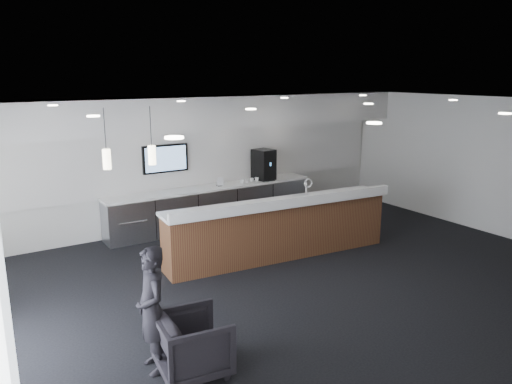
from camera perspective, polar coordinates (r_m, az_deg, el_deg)
ground at (r=8.87m, az=6.15°, el=-9.79°), size 10.00×10.00×0.00m
ceiling at (r=8.17m, az=6.68°, el=9.93°), size 10.00×8.00×0.02m
back_wall at (r=11.71m, az=-5.93°, el=3.60°), size 10.00×0.02×3.00m
right_wall at (r=12.12m, az=25.22°, el=2.71°), size 0.02×8.00×3.00m
soffit_bulkhead at (r=11.17m, az=-5.03°, el=9.09°), size 10.00×0.90×0.70m
alcove_panel at (r=11.67m, az=-5.88°, el=4.06°), size 9.80×0.06×1.40m
back_credenza at (r=11.62m, az=-5.01°, el=-1.62°), size 5.06×0.66×0.95m
wall_tv at (r=11.20m, az=-10.32°, el=3.78°), size 1.05×0.08×0.62m
pendant_left at (r=7.74m, az=-11.34°, el=3.98°), size 0.12×0.12×0.30m
pendant_right at (r=7.52m, az=-16.31°, el=3.42°), size 0.12×0.12×0.30m
ceiling_can_lights at (r=8.17m, az=6.67°, el=9.72°), size 7.00×5.00×0.02m
service_counter at (r=9.64m, az=2.69°, el=-4.15°), size 4.66×1.18×1.49m
coffee_machine at (r=12.15m, az=0.88°, el=3.16°), size 0.49×0.59×0.74m
info_sign_left at (r=11.50m, az=-4.12°, el=1.18°), size 0.15×0.05×0.20m
info_sign_right at (r=12.16m, az=1.52°, el=2.02°), size 0.20×0.03×0.26m
armchair at (r=6.20m, az=-7.20°, el=-16.85°), size 0.91×0.88×0.75m
lounge_guest at (r=6.15m, az=-11.81°, el=-13.05°), size 0.41×0.59×1.55m
cup_0 at (r=12.22m, az=1.73°, el=1.67°), size 0.10×0.10×0.09m
cup_1 at (r=12.14m, az=1.19°, el=1.60°), size 0.14×0.14×0.09m
cup_2 at (r=12.06m, az=0.63°, el=1.53°), size 0.12×0.12×0.09m
cup_3 at (r=11.99m, az=0.07°, el=1.45°), size 0.13×0.13×0.09m
cup_4 at (r=11.92m, az=-0.50°, el=1.38°), size 0.14×0.14×0.09m
cup_5 at (r=11.84m, az=-1.07°, el=1.30°), size 0.11×0.11×0.09m
cup_6 at (r=11.77m, az=-1.65°, el=1.23°), size 0.14×0.14×0.09m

